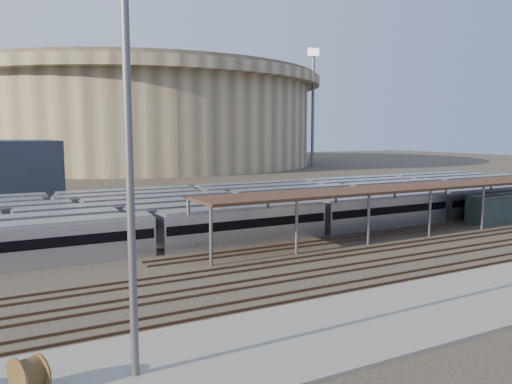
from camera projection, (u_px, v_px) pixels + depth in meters
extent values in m
plane|color=#383026|center=(299.00, 258.00, 45.00)|extent=(420.00, 420.00, 0.00)
cube|color=gray|center=(366.00, 322.00, 29.51)|extent=(50.00, 9.00, 0.20)
cube|color=silver|center=(320.00, 218.00, 55.54)|extent=(112.00, 2.90, 3.60)
cube|color=silver|center=(284.00, 214.00, 58.23)|extent=(112.00, 2.90, 3.60)
cube|color=silver|center=(190.00, 215.00, 57.17)|extent=(112.00, 2.90, 3.60)
cube|color=silver|center=(230.00, 206.00, 64.16)|extent=(112.00, 2.90, 3.60)
cube|color=silver|center=(199.00, 204.00, 66.64)|extent=(112.00, 2.90, 3.60)
cube|color=silver|center=(194.00, 200.00, 70.71)|extent=(112.00, 2.90, 3.60)
cylinder|color=#59595E|center=(211.00, 237.00, 42.11)|extent=(0.30, 0.30, 5.00)
cylinder|color=#59595E|center=(189.00, 226.00, 46.84)|extent=(0.30, 0.30, 5.00)
cylinder|color=#59595E|center=(297.00, 228.00, 46.11)|extent=(0.30, 0.30, 5.00)
cylinder|color=#59595E|center=(268.00, 219.00, 50.85)|extent=(0.30, 0.30, 5.00)
cylinder|color=#59595E|center=(368.00, 220.00, 50.12)|extent=(0.30, 0.30, 5.00)
cylinder|color=#59595E|center=(336.00, 213.00, 54.85)|extent=(0.30, 0.30, 5.00)
cylinder|color=#59595E|center=(430.00, 214.00, 54.12)|extent=(0.30, 0.30, 5.00)
cylinder|color=#59595E|center=(394.00, 207.00, 58.85)|extent=(0.30, 0.30, 5.00)
cylinder|color=#59595E|center=(483.00, 208.00, 58.12)|extent=(0.30, 0.30, 5.00)
cylinder|color=#59595E|center=(445.00, 202.00, 62.85)|extent=(0.30, 0.30, 5.00)
cylinder|color=#59595E|center=(490.00, 198.00, 66.86)|extent=(0.30, 0.30, 5.00)
cube|color=#321C14|center=(439.00, 185.00, 58.17)|extent=(60.00, 6.00, 0.30)
cube|color=#4C3323|center=(310.00, 261.00, 43.46)|extent=(170.00, 0.12, 0.18)
cube|color=#4C3323|center=(300.00, 258.00, 44.77)|extent=(170.00, 0.12, 0.18)
cube|color=#4C3323|center=(338.00, 273.00, 39.95)|extent=(170.00, 0.12, 0.18)
cube|color=#4C3323|center=(327.00, 268.00, 41.27)|extent=(170.00, 0.12, 0.18)
cube|color=#4C3323|center=(371.00, 286.00, 36.45)|extent=(170.00, 0.12, 0.18)
cube|color=#4C3323|center=(358.00, 281.00, 37.76)|extent=(170.00, 0.12, 0.18)
cylinder|color=tan|center=(144.00, 125.00, 177.71)|extent=(116.00, 116.00, 28.00)
cylinder|color=tan|center=(143.00, 81.00, 175.88)|extent=(124.00, 124.00, 3.00)
cylinder|color=brown|center=(143.00, 74.00, 175.62)|extent=(120.00, 120.00, 1.50)
cylinder|color=#59595E|center=(313.00, 112.00, 163.20)|extent=(1.00, 1.00, 36.00)
cube|color=#FFF2CC|center=(314.00, 52.00, 160.94)|extent=(4.00, 0.60, 2.40)
cylinder|color=#59595E|center=(32.00, 114.00, 178.42)|extent=(1.00, 1.00, 36.00)
cube|color=#FFF2CC|center=(29.00, 59.00, 176.16)|extent=(4.00, 0.60, 2.40)
cube|color=#1C4446|center=(508.00, 207.00, 64.60)|extent=(13.96, 3.21, 3.24)
cylinder|color=brown|center=(29.00, 374.00, 21.19)|extent=(1.52, 1.88, 1.65)
cylinder|color=#59595E|center=(129.00, 170.00, 21.78)|extent=(0.36, 0.36, 18.84)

